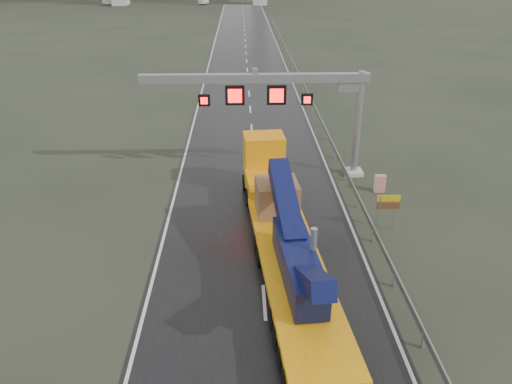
{
  "coord_description": "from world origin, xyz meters",
  "views": [
    {
      "loc": [
        -0.93,
        -13.83,
        14.15
      ],
      "look_at": [
        -0.22,
        8.73,
        3.2
      ],
      "focal_mm": 35.0,
      "sensor_mm": 36.0,
      "label": 1
    }
  ],
  "objects_px": {
    "heavy_haul_truck": "(280,214)",
    "exit_sign_pair": "(388,205)",
    "sign_gantry": "(287,96)",
    "striped_barrier": "(380,184)"
  },
  "relations": [
    {
      "from": "striped_barrier",
      "to": "exit_sign_pair",
      "type": "bearing_deg",
      "value": -98.18
    },
    {
      "from": "sign_gantry",
      "to": "exit_sign_pair",
      "type": "xyz_separation_m",
      "value": [
        5.0,
        -7.71,
        -4.09
      ]
    },
    {
      "from": "sign_gantry",
      "to": "striped_barrier",
      "type": "distance_m",
      "value": 8.26
    },
    {
      "from": "exit_sign_pair",
      "to": "sign_gantry",
      "type": "bearing_deg",
      "value": 124.65
    },
    {
      "from": "exit_sign_pair",
      "to": "striped_barrier",
      "type": "xyz_separation_m",
      "value": [
        0.9,
        4.85,
        -0.95
      ]
    },
    {
      "from": "heavy_haul_truck",
      "to": "exit_sign_pair",
      "type": "bearing_deg",
      "value": 6.96
    },
    {
      "from": "exit_sign_pair",
      "to": "heavy_haul_truck",
      "type": "bearing_deg",
      "value": -166.71
    },
    {
      "from": "heavy_haul_truck",
      "to": "striped_barrier",
      "type": "xyz_separation_m",
      "value": [
        6.94,
        6.09,
        -1.17
      ]
    },
    {
      "from": "sign_gantry",
      "to": "striped_barrier",
      "type": "height_order",
      "value": "sign_gantry"
    },
    {
      "from": "sign_gantry",
      "to": "striped_barrier",
      "type": "bearing_deg",
      "value": -25.83
    }
  ]
}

